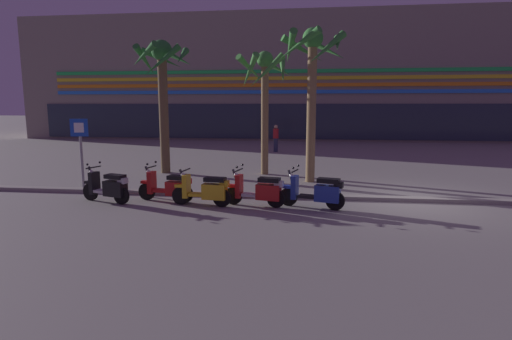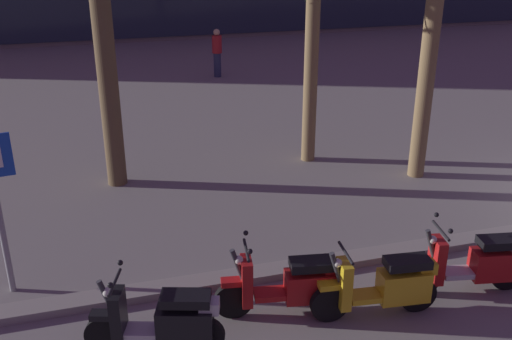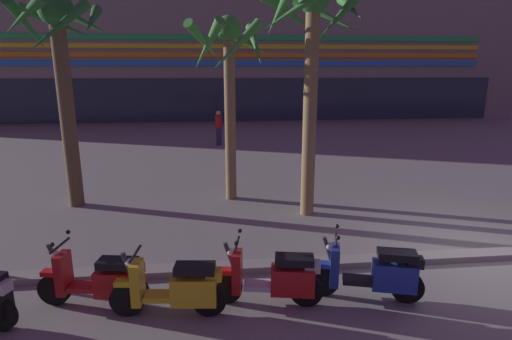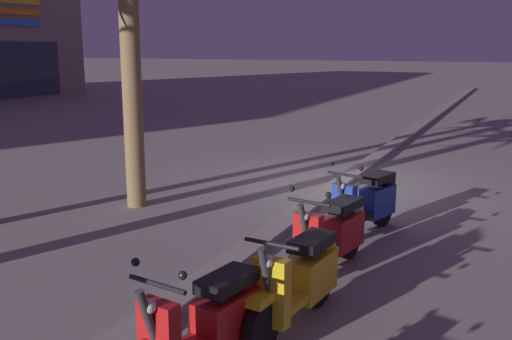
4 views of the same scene
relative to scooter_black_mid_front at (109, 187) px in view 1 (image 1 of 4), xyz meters
name	(u,v)px [view 1 (image 1 of 4)]	position (x,y,z in m)	size (l,w,h in m)	color
ground_plane	(410,200)	(8.90, 1.41, -0.46)	(200.00, 200.00, 0.00)	gray
curb_strip	(411,199)	(8.90, 1.30, -0.40)	(60.00, 0.36, 0.12)	gray
mall_facade_backdrop	(280,81)	(3.16, 27.07, 4.66)	(43.66, 10.67, 10.25)	gray
scooter_black_mid_front	(109,187)	(0.00, 0.00, 0.00)	(1.68, 0.76, 1.17)	black
scooter_red_last_in_row	(169,187)	(1.73, 0.35, -0.02)	(1.77, 0.63, 1.17)	black
scooter_yellow_tail_end	(206,190)	(2.94, -0.04, -0.01)	(1.77, 0.56, 1.04)	black
scooter_red_mid_rear	(259,191)	(4.46, 0.10, -0.01)	(1.79, 0.65, 1.17)	black
scooter_blue_far_back	(317,192)	(6.08, 0.07, 0.00)	(1.82, 0.77, 1.17)	black
crossing_sign	(81,145)	(-1.95, 1.95, 1.04)	(0.60, 0.16, 2.40)	#939399
palm_tree_by_mall_entrance	(313,66)	(5.92, 4.15, 3.80)	(2.58, 2.62, 5.61)	olive
palm_tree_near_sign	(265,82)	(4.03, 5.68, 3.31)	(2.40, 2.30, 5.01)	olive
palm_tree_far_corner	(163,75)	(-0.23, 5.52, 3.63)	(2.56, 2.60, 5.51)	brown
pedestrian_strolling_near_curb	(276,138)	(3.83, 14.08, 0.42)	(0.34, 0.34, 1.67)	#2D3351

